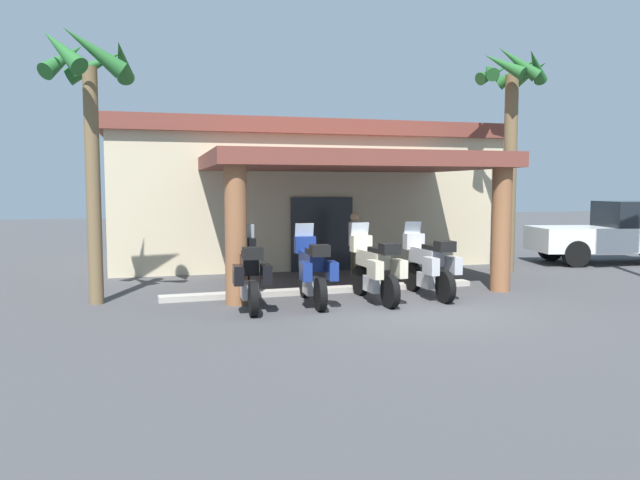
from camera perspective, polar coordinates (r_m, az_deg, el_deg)
The scene contains 11 objects.
ground_plane at distance 12.07m, azimuth 9.18°, elevation -6.50°, with size 80.00×80.00×0.00m, color #424244.
motel_building at distance 20.54m, azimuth -2.28°, elevation 4.41°, with size 12.35×12.30×4.31m.
motorcycle_black at distance 12.05m, azimuth -6.63°, elevation -3.12°, with size 0.74×2.21×1.61m.
motorcycle_blue at distance 12.46m, azimuth -0.71°, elevation -2.82°, with size 0.74×2.21×1.61m.
motorcycle_cream at distance 12.79m, azimuth 5.16°, elevation -2.64°, with size 0.70×2.21×1.61m.
motorcycle_silver at distance 13.48m, azimuth 10.12°, elevation -2.31°, with size 0.71×2.21×1.61m.
pedestrian at distance 16.07m, azimuth 3.24°, elevation -0.01°, with size 0.32×0.53×1.72m.
pickup_truck_white at distance 21.37m, azimuth 26.12°, elevation 0.54°, with size 5.51×3.10×1.95m.
palm_tree_roadside at distance 13.30m, azimuth -20.67°, elevation 12.11°, with size 1.89×1.98×5.51m.
palm_tree_near_portico at distance 18.01m, azimuth 17.39°, elevation 11.46°, with size 2.03×2.02×6.20m.
curb_strip at distance 13.88m, azimuth 0.44°, elevation -4.69°, with size 7.30×0.36×0.12m, color #ADA89E.
Camera 1 is at (-5.43, -10.51, 2.37)m, focal length 34.38 mm.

